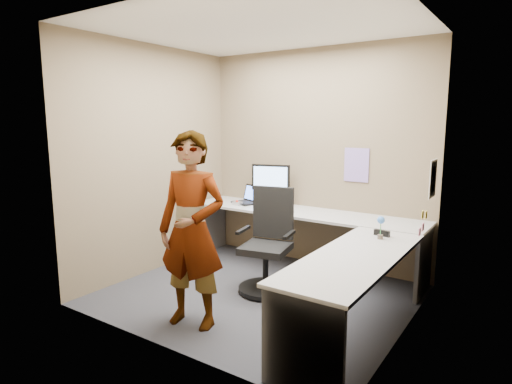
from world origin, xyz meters
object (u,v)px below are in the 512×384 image
Objects in this scene: monitor at (271,180)px; office_chair at (268,250)px; desk at (312,239)px; person at (192,230)px.

monitor is 1.20m from office_chair.
desk is 2.73× the size of office_chair.
monitor is 0.28× the size of person.
office_chair is 1.12m from person.
person is (-0.14, -1.03, 0.42)m from office_chair.
person reaches higher than monitor.
office_chair is (0.52, -0.88, -0.62)m from monitor.
monitor is (-0.94, 0.67, 0.48)m from desk.
office_chair is at bearing -152.59° from desk.
monitor is 1.96m from person.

